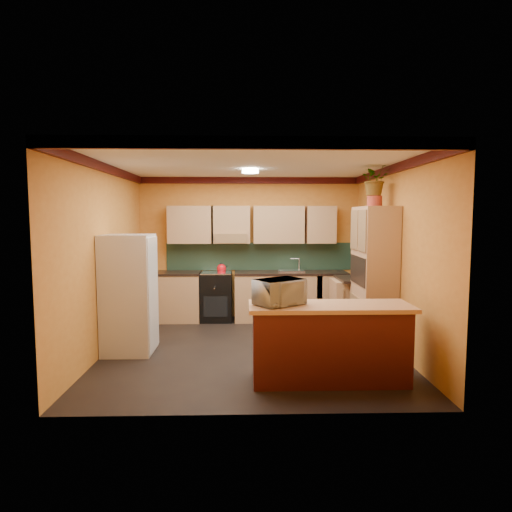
% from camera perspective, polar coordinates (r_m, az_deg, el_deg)
% --- Properties ---
extents(room_shell, '(4.24, 4.24, 2.72)m').
position_cam_1_polar(room_shell, '(6.45, -0.54, 6.49)').
color(room_shell, black).
rests_on(room_shell, ground).
extents(base_cabinets_back, '(3.65, 0.60, 0.88)m').
position_cam_1_polar(base_cabinets_back, '(8.10, -0.85, -5.49)').
color(base_cabinets_back, tan).
rests_on(base_cabinets_back, ground).
extents(countertop_back, '(3.65, 0.62, 0.04)m').
position_cam_1_polar(countertop_back, '(8.03, -0.86, -2.26)').
color(countertop_back, black).
rests_on(countertop_back, base_cabinets_back).
extents(stove, '(0.58, 0.58, 0.91)m').
position_cam_1_polar(stove, '(8.12, -5.29, -5.38)').
color(stove, black).
rests_on(stove, ground).
extents(kettle, '(0.20, 0.20, 0.18)m').
position_cam_1_polar(kettle, '(7.98, -4.63, -1.60)').
color(kettle, red).
rests_on(kettle, stove).
extents(sink, '(0.48, 0.40, 0.03)m').
position_cam_1_polar(sink, '(8.07, 4.66, -1.99)').
color(sink, silver).
rests_on(sink, countertop_back).
extents(base_cabinets_right, '(0.60, 0.80, 0.88)m').
position_cam_1_polar(base_cabinets_right, '(7.52, 13.16, -6.47)').
color(base_cabinets_right, tan).
rests_on(base_cabinets_right, ground).
extents(countertop_right, '(0.62, 0.80, 0.04)m').
position_cam_1_polar(countertop_right, '(7.44, 13.24, -3.00)').
color(countertop_right, black).
rests_on(countertop_right, base_cabinets_right).
extents(fridge, '(0.68, 0.66, 1.70)m').
position_cam_1_polar(fridge, '(6.40, -16.60, -4.87)').
color(fridge, silver).
rests_on(fridge, ground).
extents(pantry, '(0.48, 0.90, 2.10)m').
position_cam_1_polar(pantry, '(6.67, 15.42, -2.69)').
color(pantry, tan).
rests_on(pantry, ground).
extents(fern_pot, '(0.22, 0.22, 0.16)m').
position_cam_1_polar(fern_pot, '(6.66, 15.53, 7.05)').
color(fern_pot, '#AB3A29').
rests_on(fern_pot, pantry).
extents(fern, '(0.52, 0.48, 0.49)m').
position_cam_1_polar(fern, '(6.68, 15.60, 9.85)').
color(fern, tan).
rests_on(fern, fern_pot).
extents(breakfast_bar, '(1.80, 0.55, 0.88)m').
position_cam_1_polar(breakfast_bar, '(5.21, 9.78, -11.66)').
color(breakfast_bar, '#521A13').
rests_on(breakfast_bar, ground).
extents(bar_top, '(1.90, 0.65, 0.05)m').
position_cam_1_polar(bar_top, '(5.10, 9.86, -6.65)').
color(bar_top, tan).
rests_on(bar_top, breakfast_bar).
extents(microwave, '(0.65, 0.61, 0.30)m').
position_cam_1_polar(microwave, '(4.98, 3.13, -4.81)').
color(microwave, silver).
rests_on(microwave, bar_top).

